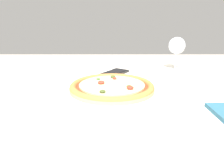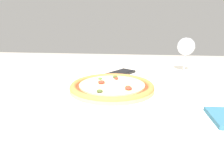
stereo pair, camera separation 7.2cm
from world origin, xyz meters
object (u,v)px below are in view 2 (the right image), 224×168
(dining_table, at_px, (61,106))
(wine_glass_far_left, at_px, (186,48))
(cell_phone, at_px, (120,73))
(pizza_plate, at_px, (112,88))

(dining_table, height_order, wine_glass_far_left, wine_glass_far_left)
(dining_table, distance_m, cell_phone, 0.31)
(dining_table, height_order, pizza_plate, pizza_plate)
(dining_table, distance_m, wine_glass_far_left, 0.59)
(dining_table, distance_m, pizza_plate, 0.21)
(dining_table, xyz_separation_m, cell_phone, (0.20, 0.22, 0.08))
(pizza_plate, xyz_separation_m, cell_phone, (0.01, 0.24, -0.01))
(cell_phone, bearing_deg, dining_table, -132.69)
(cell_phone, bearing_deg, wine_glass_far_left, 13.23)
(pizza_plate, bearing_deg, wine_glass_far_left, 46.43)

